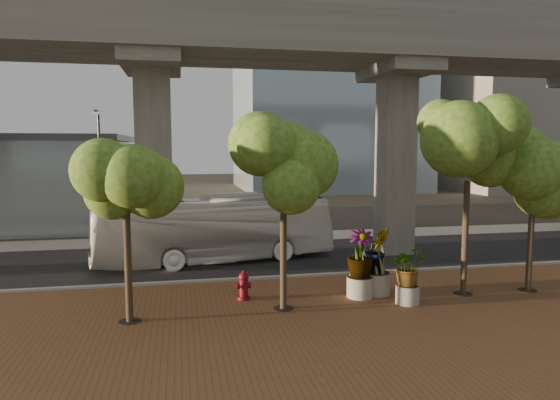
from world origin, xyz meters
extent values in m
plane|color=#322D24|center=(0.00, 0.00, 0.00)|extent=(160.00, 160.00, 0.00)
cube|color=brown|center=(0.00, -8.00, 0.03)|extent=(70.00, 13.00, 0.06)
cube|color=black|center=(0.00, 2.00, 0.02)|extent=(90.00, 8.00, 0.04)
cube|color=#9D9992|center=(0.00, -2.00, 0.08)|extent=(70.00, 0.25, 0.16)
cube|color=#9D9992|center=(0.00, 7.50, 0.03)|extent=(90.00, 3.00, 0.06)
cube|color=gray|center=(0.00, 0.40, 10.50)|extent=(72.00, 2.40, 1.80)
cube|color=gray|center=(0.00, 3.60, 10.50)|extent=(72.00, 2.40, 1.80)
cube|color=gray|center=(0.00, 4.70, 11.90)|extent=(72.00, 0.12, 1.00)
cube|color=gray|center=(38.00, 36.00, 12.00)|extent=(18.00, 16.00, 24.00)
imported|color=white|center=(-3.25, 1.72, 1.59)|extent=(11.70, 4.78, 3.18)
cylinder|color=maroon|center=(-2.68, -4.57, 0.11)|extent=(0.47, 0.47, 0.10)
cylinder|color=maroon|center=(-2.68, -4.57, 0.49)|extent=(0.31, 0.31, 0.76)
sphere|color=maroon|center=(-2.68, -4.57, 0.87)|extent=(0.36, 0.36, 0.36)
cylinder|color=maroon|center=(-2.68, -4.57, 1.04)|extent=(0.10, 0.10, 0.13)
cylinder|color=maroon|center=(-2.68, -4.57, 0.56)|extent=(0.52, 0.21, 0.21)
cylinder|color=#AAA499|center=(2.87, -6.19, 0.38)|extent=(0.83, 0.83, 0.65)
imported|color=#345516|center=(2.87, -6.19, 1.40)|extent=(1.84, 1.84, 1.38)
cylinder|color=#A8A397|center=(1.50, -5.14, 0.43)|extent=(0.95, 0.95, 0.74)
imported|color=#345516|center=(1.50, -5.14, 1.67)|extent=(2.33, 2.33, 1.74)
cylinder|color=gray|center=(2.25, -4.86, 0.46)|extent=(1.03, 1.03, 0.80)
imported|color=#345516|center=(2.25, -4.86, 1.72)|extent=(2.29, 2.29, 1.72)
cylinder|color=#473928|center=(-6.48, -6.15, 1.76)|extent=(0.22, 0.22, 3.40)
cylinder|color=black|center=(-6.48, -6.15, 0.07)|extent=(0.70, 0.70, 0.01)
cylinder|color=#473928|center=(-1.50, -5.87, 1.94)|extent=(0.22, 0.22, 3.76)
cylinder|color=black|center=(-1.50, -5.87, 0.07)|extent=(0.70, 0.70, 0.01)
cylinder|color=#473928|center=(5.41, -5.54, 2.17)|extent=(0.22, 0.22, 4.22)
cylinder|color=black|center=(5.41, -5.54, 0.07)|extent=(0.70, 0.70, 0.01)
cylinder|color=#473928|center=(8.10, -5.61, 1.71)|extent=(0.22, 0.22, 3.31)
cylinder|color=black|center=(8.10, -5.61, 0.07)|extent=(0.70, 0.70, 0.01)
cylinder|color=#2E2E33|center=(-9.00, 6.02, 3.68)|extent=(0.13, 0.13, 7.28)
cube|color=#2E2E33|center=(-9.00, 5.57, 7.32)|extent=(0.14, 0.91, 0.14)
cube|color=silver|center=(-9.00, 5.11, 7.23)|extent=(0.36, 0.18, 0.11)
cylinder|color=#2C2C31|center=(9.26, 7.31, 3.76)|extent=(0.13, 0.13, 7.45)
cube|color=#2C2C31|center=(9.26, 6.85, 7.49)|extent=(0.14, 0.93, 0.14)
cube|color=silver|center=(9.26, 6.38, 7.40)|extent=(0.37, 0.19, 0.11)
camera|label=1|loc=(-4.85, -21.93, 5.52)|focal=32.00mm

